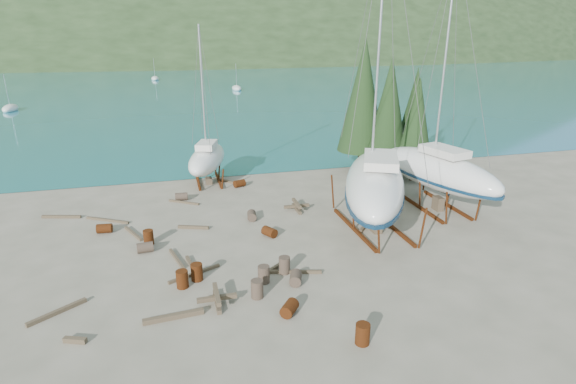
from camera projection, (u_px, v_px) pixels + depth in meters
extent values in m
plane|color=#666150|center=(278.00, 252.00, 25.30)|extent=(600.00, 600.00, 0.00)
plane|color=#197581|center=(171.00, 53.00, 312.69)|extent=(700.00, 700.00, 0.00)
ellipsoid|color=#1F2F17|center=(171.00, 53.00, 317.25)|extent=(800.00, 360.00, 110.00)
cube|color=beige|center=(25.00, 61.00, 183.36)|extent=(6.00, 5.00, 4.00)
cube|color=#A54C2D|center=(24.00, 53.00, 182.44)|extent=(6.60, 5.60, 1.60)
cube|color=beige|center=(128.00, 59.00, 193.11)|extent=(6.00, 5.00, 4.00)
cube|color=#A54C2D|center=(127.00, 52.00, 192.19)|extent=(6.60, 5.60, 1.60)
cube|color=beige|center=(243.00, 58.00, 205.30)|extent=(6.00, 5.00, 4.00)
cube|color=#A54C2D|center=(243.00, 51.00, 204.38)|extent=(6.60, 5.60, 1.60)
cylinder|color=black|center=(385.00, 166.00, 39.03)|extent=(0.36, 0.36, 1.60)
cone|color=black|center=(389.00, 108.00, 37.39)|extent=(3.60, 3.60, 8.40)
cylinder|color=black|center=(412.00, 172.00, 37.61)|extent=(0.36, 0.36, 1.36)
cone|color=black|center=(417.00, 122.00, 36.21)|extent=(3.06, 3.06, 7.14)
cylinder|color=black|center=(360.00, 160.00, 40.45)|extent=(0.36, 0.36, 1.84)
cone|color=black|center=(363.00, 95.00, 38.56)|extent=(4.14, 4.14, 9.66)
cylinder|color=black|center=(410.00, 162.00, 40.70)|extent=(0.36, 0.36, 1.44)
cone|color=black|center=(414.00, 112.00, 39.22)|extent=(3.24, 3.24, 7.56)
ellipsoid|color=silver|center=(10.00, 109.00, 72.60)|extent=(2.00, 5.00, 1.40)
cylinder|color=silver|center=(7.00, 91.00, 71.67)|extent=(0.08, 0.08, 5.00)
ellipsoid|color=silver|center=(237.00, 88.00, 100.60)|extent=(2.00, 5.00, 1.40)
cylinder|color=silver|center=(236.00, 75.00, 99.66)|extent=(0.08, 0.08, 5.00)
ellipsoid|color=silver|center=(155.00, 79.00, 123.58)|extent=(2.00, 5.00, 1.40)
cylinder|color=silver|center=(154.00, 68.00, 122.65)|extent=(0.08, 0.08, 5.00)
ellipsoid|color=silver|center=(375.00, 183.00, 27.41)|extent=(8.19, 12.29, 2.78)
cube|color=#0C263D|center=(378.00, 201.00, 27.18)|extent=(1.13, 2.05, 1.00)
cube|color=silver|center=(381.00, 160.00, 26.33)|extent=(3.25, 4.05, 0.50)
cylinder|color=silver|center=(380.00, 33.00, 25.11)|extent=(0.14, 0.14, 14.32)
cube|color=#602C10|center=(354.00, 229.00, 28.06)|extent=(0.18, 6.56, 0.20)
cube|color=#602C10|center=(389.00, 225.00, 28.66)|extent=(0.18, 6.56, 0.20)
cube|color=brown|center=(376.00, 224.00, 27.67)|extent=(0.50, 0.80, 1.09)
ellipsoid|color=silver|center=(437.00, 171.00, 30.97)|extent=(5.34, 11.06, 2.51)
cube|color=#0C263D|center=(440.00, 184.00, 30.75)|extent=(0.66, 1.92, 1.00)
cube|color=silver|center=(444.00, 151.00, 29.99)|extent=(2.36, 3.49, 0.50)
cylinder|color=silver|center=(446.00, 53.00, 28.91)|extent=(0.14, 0.14, 12.77)
cube|color=#602C10|center=(420.00, 207.00, 31.56)|extent=(0.18, 5.85, 0.20)
cube|color=#602C10|center=(447.00, 204.00, 32.09)|extent=(0.18, 5.85, 0.20)
cube|color=brown|center=(438.00, 203.00, 31.22)|extent=(0.50, 0.80, 0.95)
ellipsoid|color=silver|center=(207.00, 159.00, 36.68)|extent=(4.68, 8.10, 1.99)
cube|color=#0C263D|center=(208.00, 167.00, 36.50)|extent=(0.66, 1.40, 1.00)
cube|color=silver|center=(207.00, 145.00, 35.92)|extent=(1.98, 2.62, 0.50)
cylinder|color=silver|center=(202.00, 87.00, 35.14)|extent=(0.14, 0.14, 9.27)
cube|color=#602C10|center=(198.00, 182.00, 37.09)|extent=(0.18, 4.25, 0.20)
cube|color=#602C10|center=(219.00, 180.00, 37.50)|extent=(0.18, 4.25, 0.20)
cube|color=brown|center=(209.00, 181.00, 36.90)|extent=(0.50, 0.80, 0.49)
imported|color=navy|center=(355.00, 208.00, 29.36)|extent=(0.59, 0.72, 1.71)
cylinder|color=#602C10|center=(182.00, 279.00, 21.57)|extent=(0.58, 0.58, 0.88)
cylinder|color=#2D2823|center=(296.00, 278.00, 21.96)|extent=(0.84, 1.02, 0.58)
cylinder|color=#602C10|center=(104.00, 228.00, 27.63)|extent=(0.93, 0.67, 0.58)
cylinder|color=#602C10|center=(239.00, 183.00, 36.05)|extent=(1.03, 0.86, 0.58)
cylinder|color=#2D2823|center=(284.00, 265.00, 22.90)|extent=(0.58, 0.58, 0.88)
cylinder|color=#602C10|center=(269.00, 232.00, 27.13)|extent=(0.95, 1.05, 0.58)
cylinder|color=#602C10|center=(363.00, 334.00, 17.61)|extent=(0.58, 0.58, 0.88)
cylinder|color=#602C10|center=(149.00, 237.00, 26.04)|extent=(0.58, 0.58, 0.88)
cylinder|color=#2D2823|center=(181.00, 197.00, 33.11)|extent=(0.92, 0.65, 0.58)
cylinder|color=#602C10|center=(197.00, 272.00, 22.22)|extent=(0.58, 0.58, 0.88)
cylinder|color=#2D2823|center=(252.00, 215.00, 29.61)|extent=(0.70, 0.95, 0.58)
cylinder|color=#602C10|center=(289.00, 308.00, 19.53)|extent=(1.00, 1.05, 0.58)
cylinder|color=#2D2823|center=(145.00, 247.00, 25.14)|extent=(0.93, 0.66, 0.58)
cylinder|color=#2D2823|center=(264.00, 274.00, 22.01)|extent=(0.58, 0.58, 0.88)
cylinder|color=#2D2823|center=(257.00, 289.00, 20.73)|extent=(0.58, 0.58, 0.88)
cube|color=brown|center=(184.00, 202.00, 32.59)|extent=(2.13, 1.51, 0.14)
cube|color=brown|center=(365.00, 226.00, 28.50)|extent=(1.49, 1.65, 0.19)
cube|color=brown|center=(61.00, 217.00, 29.94)|extent=(2.56, 0.88, 0.19)
cube|color=brown|center=(195.00, 274.00, 22.80)|extent=(2.68, 1.32, 0.15)
cube|color=brown|center=(291.00, 272.00, 22.96)|extent=(3.03, 0.97, 0.16)
cube|color=brown|center=(229.00, 182.00, 37.10)|extent=(1.54, 1.70, 0.19)
cube|color=brown|center=(275.00, 267.00, 23.38)|extent=(1.54, 1.21, 0.17)
cube|color=brown|center=(193.00, 227.00, 28.28)|extent=(1.91, 0.86, 0.19)
cube|color=brown|center=(177.00, 259.00, 24.33)|extent=(0.77, 2.38, 0.15)
cube|color=brown|center=(192.00, 267.00, 23.45)|extent=(0.57, 2.46, 0.17)
cube|color=brown|center=(75.00, 340.00, 17.76)|extent=(0.94, 0.54, 0.22)
cube|color=brown|center=(57.00, 312.00, 19.60)|extent=(2.22, 1.63, 0.18)
cube|color=brown|center=(108.00, 220.00, 29.43)|extent=(2.80, 1.76, 0.15)
cube|color=brown|center=(174.00, 316.00, 19.25)|extent=(2.58, 0.44, 0.23)
cube|color=brown|center=(133.00, 233.00, 27.42)|extent=(1.16, 2.27, 0.16)
cube|color=brown|center=(217.00, 302.00, 20.34)|extent=(0.20, 1.80, 0.20)
cube|color=brown|center=(217.00, 298.00, 20.27)|extent=(1.80, 0.20, 0.20)
cube|color=brown|center=(217.00, 294.00, 20.21)|extent=(0.20, 1.80, 0.20)
cube|color=brown|center=(297.00, 209.00, 31.30)|extent=(0.20, 1.80, 0.20)
cube|color=brown|center=(297.00, 206.00, 31.23)|extent=(1.80, 0.20, 0.20)
cube|color=brown|center=(297.00, 203.00, 31.17)|extent=(0.20, 1.80, 0.20)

